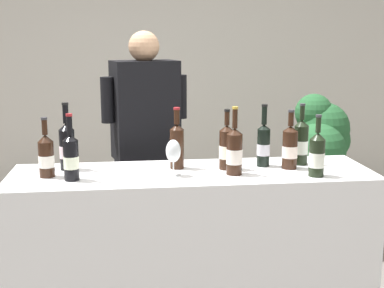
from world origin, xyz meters
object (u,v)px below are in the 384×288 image
wine_bottle_0 (234,151)px  wine_bottle_7 (67,146)px  wine_bottle_5 (290,147)px  wine_bottle_8 (264,144)px  person_server (146,168)px  potted_shrub (319,151)px  wine_bottle_6 (301,142)px  wine_bottle_4 (177,145)px  wine_bottle_3 (317,155)px  wine_bottle_9 (71,157)px  wine_bottle_2 (227,147)px  wine_bottle_1 (46,156)px  wine_glass (173,152)px

wine_bottle_0 → wine_bottle_7: size_ratio=0.98×
wine_bottle_5 → wine_bottle_8: (-0.13, 0.07, 0.00)m
person_server → potted_shrub: (1.41, 0.63, -0.06)m
wine_bottle_5 → potted_shrub: (0.65, 1.26, -0.32)m
wine_bottle_0 → potted_shrub: bearing=54.0°
wine_bottle_6 → wine_bottle_8: (-0.22, -0.01, -0.00)m
wine_bottle_0 → wine_bottle_4: size_ratio=1.06×
wine_bottle_3 → person_server: 1.19m
wine_bottle_9 → wine_bottle_0: bearing=0.9°
wine_bottle_2 → wine_bottle_4: 0.27m
wine_bottle_4 → wine_bottle_3: bearing=-19.6°
wine_bottle_2 → wine_bottle_7: bearing=173.7°
wine_bottle_6 → wine_bottle_2: bearing=-173.0°
wine_bottle_6 → wine_bottle_8: bearing=-176.3°
wine_bottle_7 → wine_bottle_5: bearing=-5.9°
wine_bottle_7 → potted_shrub: wine_bottle_7 is taller
wine_bottle_5 → wine_bottle_6: (0.09, 0.08, 0.01)m
wine_bottle_2 → wine_bottle_8: (0.21, 0.04, 0.00)m
wine_bottle_4 → person_server: person_server is taller
wine_bottle_4 → wine_bottle_6: size_ratio=0.97×
wine_bottle_1 → wine_bottle_8: size_ratio=0.89×
wine_bottle_7 → person_server: (0.44, 0.51, -0.27)m
wine_bottle_5 → wine_bottle_3: bearing=-62.8°
wine_bottle_0 → wine_bottle_9: (-0.83, -0.01, -0.00)m
wine_bottle_5 → wine_bottle_8: bearing=152.3°
wine_bottle_4 → person_server: size_ratio=0.19×
wine_bottle_4 → potted_shrub: bearing=43.2°
wine_bottle_2 → wine_bottle_3: bearing=-25.0°
wine_bottle_8 → wine_glass: (-0.51, -0.14, 0.00)m
wine_bottle_1 → wine_bottle_5: size_ratio=0.96×
wine_bottle_3 → potted_shrub: wine_bottle_3 is taller
wine_bottle_5 → wine_glass: 0.64m
wine_bottle_6 → wine_glass: bearing=-168.0°
wine_bottle_5 → wine_bottle_9: 1.15m
wine_bottle_0 → wine_glass: size_ratio=1.88×
wine_bottle_0 → wine_bottle_6: wine_bottle_0 is taller
wine_bottle_4 → wine_bottle_6: bearing=0.4°
wine_bottle_4 → wine_glass: wine_bottle_4 is taller
wine_bottle_1 → wine_bottle_2: bearing=2.9°
wine_bottle_1 → wine_bottle_6: (1.37, 0.10, 0.02)m
wine_glass → person_server: (-0.12, 0.71, -0.26)m
person_server → wine_bottle_6: bearing=-33.1°
wine_bottle_6 → wine_bottle_7: bearing=178.2°
wine_bottle_2 → wine_bottle_6: 0.43m
wine_bottle_2 → wine_bottle_5: size_ratio=1.02×
wine_bottle_5 → person_server: bearing=140.1°
wine_bottle_0 → wine_glass: wine_bottle_0 is taller
wine_bottle_5 → wine_bottle_8: size_ratio=0.93×
wine_bottle_7 → wine_bottle_9: 0.22m
wine_bottle_8 → person_server: size_ratio=0.20×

